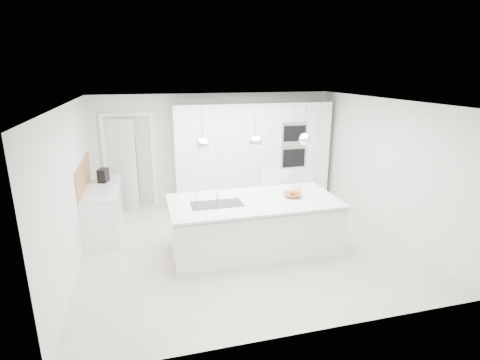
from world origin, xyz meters
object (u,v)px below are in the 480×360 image
object	(u,v)px
island_base	(255,227)
bar_stool_left	(272,198)
fruit_bowl	(293,195)
bar_stool_right	(286,200)
espresso_machine	(103,175)

from	to	relation	value
island_base	bar_stool_left	xyz separation A→B (m)	(0.66, 0.98, 0.13)
fruit_bowl	bar_stool_right	bearing A→B (deg)	75.58
island_base	fruit_bowl	bearing A→B (deg)	3.00
bar_stool_left	espresso_machine	bearing A→B (deg)	168.92
bar_stool_right	espresso_machine	bearing A→B (deg)	147.86
espresso_machine	bar_stool_left	distance (m)	3.33
espresso_machine	island_base	bearing A→B (deg)	-19.43
island_base	bar_stool_left	world-z (taller)	bar_stool_left
bar_stool_left	fruit_bowl	bearing A→B (deg)	-84.79
bar_stool_left	bar_stool_right	xyz separation A→B (m)	(0.23, -0.14, -0.01)
island_base	espresso_machine	size ratio (longest dim) A/B	10.61
fruit_bowl	espresso_machine	size ratio (longest dim) A/B	1.20
island_base	bar_stool_right	xyz separation A→B (m)	(0.89, 0.84, 0.11)
island_base	bar_stool_right	size ratio (longest dim) A/B	2.57
island_base	espresso_machine	xyz separation A→B (m)	(-2.53, 1.82, 0.60)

